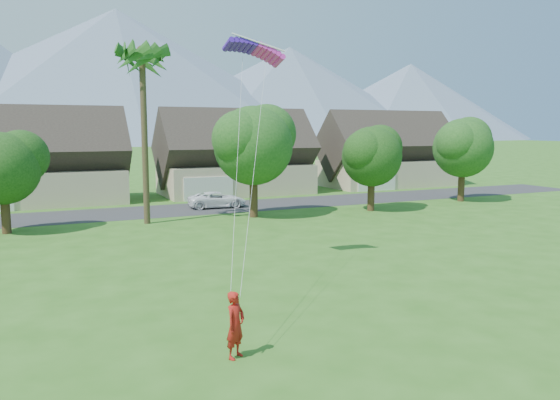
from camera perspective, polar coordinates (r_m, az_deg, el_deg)
ground at (r=15.50m, az=16.41°, el=-18.64°), size 500.00×500.00×0.00m
street at (r=45.86m, az=-12.55°, el=-1.14°), size 90.00×7.00×0.01m
kite_flyer at (r=16.52m, az=-4.68°, el=-12.87°), size 0.88×0.82×2.01m
parked_car at (r=47.05m, az=-6.59°, el=0.04°), size 5.11×2.69×1.37m
mountain_ridge at (r=272.04m, az=-20.74°, el=11.73°), size 540.00×240.00×70.00m
houses_row at (r=54.39m, az=-14.13°, el=3.78°), size 72.75×8.19×8.86m
tree_row at (r=39.22m, az=-12.52°, el=4.60°), size 62.27×6.67×8.45m
fan_palm at (r=39.90m, az=-14.24°, el=14.54°), size 3.00×3.00×13.80m
parafoil_kite at (r=26.51m, az=-2.67°, el=15.56°), size 2.83×1.09×0.50m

